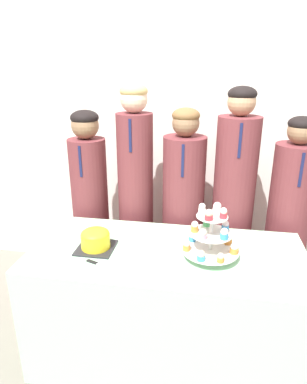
{
  "coord_description": "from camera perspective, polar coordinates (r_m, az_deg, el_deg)",
  "views": [
    {
      "loc": [
        0.21,
        -1.36,
        1.77
      ],
      "look_at": [
        -0.09,
        0.4,
        1.11
      ],
      "focal_mm": 32.0,
      "sensor_mm": 36.0,
      "label": 1
    }
  ],
  "objects": [
    {
      "name": "wall_back",
      "position": [
        2.85,
        5.34,
        11.68
      ],
      "size": [
        9.0,
        0.06,
        2.7
      ],
      "color": "silver",
      "rests_on": "ground_plane"
    },
    {
      "name": "table",
      "position": [
        2.23,
        2.11,
        -18.36
      ],
      "size": [
        1.59,
        0.72,
        0.76
      ],
      "color": "#A8DBB2",
      "rests_on": "ground_plane"
    },
    {
      "name": "round_cake",
      "position": [
        2.03,
        -9.66,
        -7.72
      ],
      "size": [
        0.21,
        0.21,
        0.13
      ],
      "color": "#232328",
      "rests_on": "table"
    },
    {
      "name": "cake_knife",
      "position": [
        1.91,
        -9.28,
        -11.76
      ],
      "size": [
        0.21,
        0.09,
        0.01
      ],
      "rotation": [
        0.0,
        0.0,
        -0.36
      ],
      "color": "silver",
      "rests_on": "table"
    },
    {
      "name": "cupcake_stand",
      "position": [
        1.91,
        9.63,
        -7.03
      ],
      "size": [
        0.32,
        0.32,
        0.32
      ],
      "color": "silver",
      "rests_on": "table"
    },
    {
      "name": "student_0",
      "position": [
        2.68,
        -10.39,
        -3.08
      ],
      "size": [
        0.27,
        0.28,
        1.49
      ],
      "color": "brown",
      "rests_on": "ground_plane"
    },
    {
      "name": "student_1",
      "position": [
        2.55,
        -2.96,
        -1.78
      ],
      "size": [
        0.26,
        0.26,
        1.67
      ],
      "color": "brown",
      "rests_on": "ground_plane"
    },
    {
      "name": "student_2",
      "position": [
        2.54,
        4.88,
        -4.27
      ],
      "size": [
        0.3,
        0.31,
        1.51
      ],
      "color": "brown",
      "rests_on": "ground_plane"
    },
    {
      "name": "student_3",
      "position": [
        2.51,
        12.97,
        -3.21
      ],
      "size": [
        0.29,
        0.29,
        1.66
      ],
      "color": "brown",
      "rests_on": "ground_plane"
    },
    {
      "name": "student_4",
      "position": [
        2.6,
        21.31,
        -5.53
      ],
      "size": [
        0.29,
        0.3,
        1.48
      ],
      "color": "brown",
      "rests_on": "ground_plane"
    }
  ]
}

